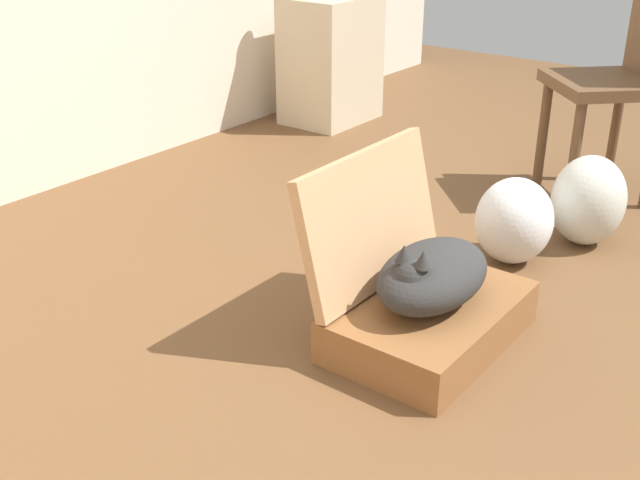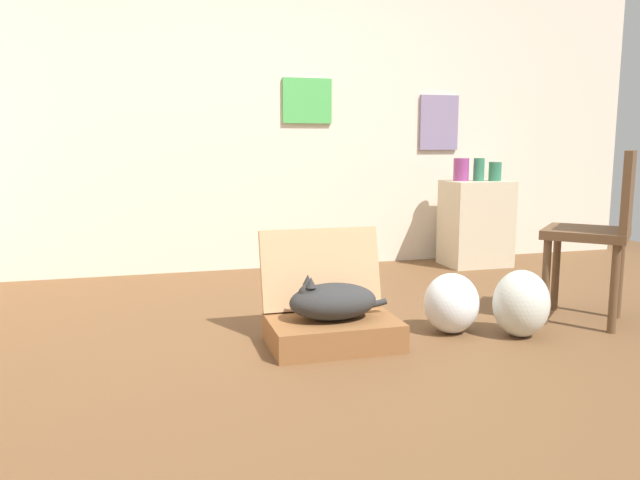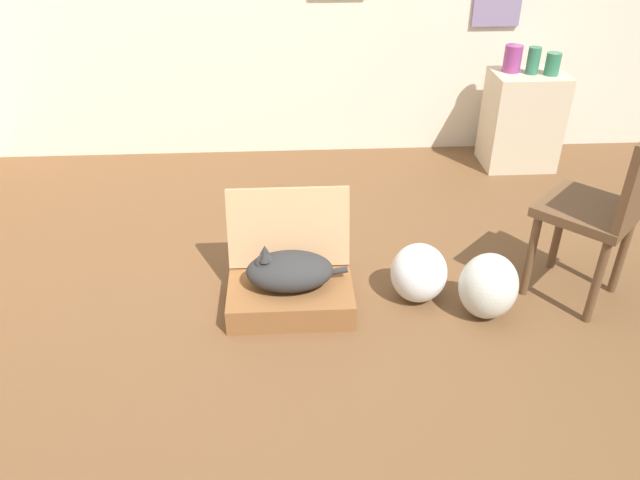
% 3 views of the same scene
% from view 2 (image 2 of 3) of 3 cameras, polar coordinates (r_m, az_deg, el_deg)
% --- Properties ---
extents(ground_plane, '(7.68, 7.68, 0.00)m').
position_cam_2_polar(ground_plane, '(3.01, 5.17, -10.48)').
color(ground_plane, brown).
rests_on(ground_plane, ground).
extents(wall_back, '(6.40, 0.15, 2.60)m').
position_cam_2_polar(wall_back, '(5.03, -3.96, 12.31)').
color(wall_back, beige).
rests_on(wall_back, ground).
extents(suitcase_base, '(0.64, 0.42, 0.14)m').
position_cam_2_polar(suitcase_base, '(3.10, 1.21, -8.55)').
color(suitcase_base, brown).
rests_on(suitcase_base, ground).
extents(suitcase_lid, '(0.64, 0.14, 0.42)m').
position_cam_2_polar(suitcase_lid, '(3.24, 0.07, -2.67)').
color(suitcase_lid, tan).
rests_on(suitcase_lid, suitcase_base).
extents(cat, '(0.52, 0.28, 0.23)m').
position_cam_2_polar(cat, '(3.05, 1.09, -5.66)').
color(cat, '#2D2D2D').
rests_on(cat, suitcase_base).
extents(plastic_bag_white, '(0.29, 0.28, 0.32)m').
position_cam_2_polar(plastic_bag_white, '(3.35, 12.07, -5.75)').
color(plastic_bag_white, silver).
rests_on(plastic_bag_white, ground).
extents(plastic_bag_clear, '(0.29, 0.28, 0.35)m').
position_cam_2_polar(plastic_bag_clear, '(3.38, 18.13, -5.61)').
color(plastic_bag_clear, silver).
rests_on(plastic_bag_clear, ground).
extents(side_table, '(0.51, 0.39, 0.70)m').
position_cam_2_polar(side_table, '(5.24, 14.23, 1.51)').
color(side_table, beige).
rests_on(side_table, ground).
extents(vase_tall, '(0.13, 0.13, 0.18)m').
position_cam_2_polar(vase_tall, '(5.18, 12.94, 6.39)').
color(vase_tall, '#8C387A').
rests_on(vase_tall, side_table).
extents(vase_short, '(0.10, 0.10, 0.15)m').
position_cam_2_polar(vase_short, '(5.22, 15.90, 6.13)').
color(vase_short, '#2D7051').
rests_on(vase_short, side_table).
extents(vase_round, '(0.09, 0.09, 0.18)m').
position_cam_2_polar(vase_round, '(5.19, 14.50, 6.34)').
color(vase_round, '#2D7051').
rests_on(vase_round, side_table).
extents(chair, '(0.61, 0.61, 0.96)m').
position_cam_2_polar(chair, '(3.73, 24.51, 1.06)').
color(chair, brown).
rests_on(chair, ground).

